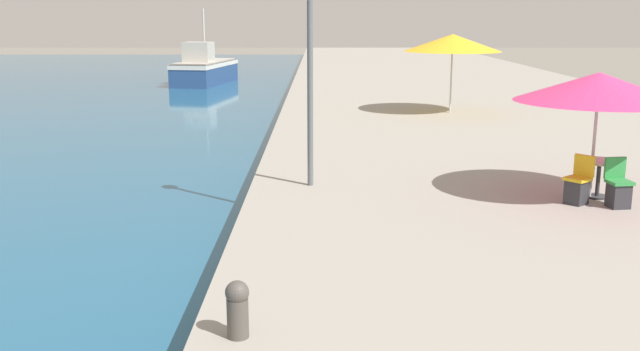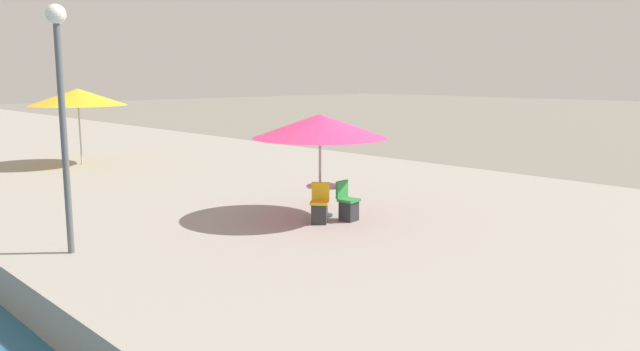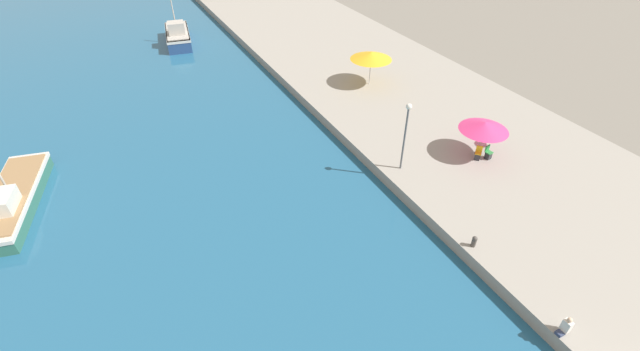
{
  "view_description": "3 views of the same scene",
  "coord_description": "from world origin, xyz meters",
  "views": [
    {
      "loc": [
        1.45,
        2.57,
        4.26
      ],
      "look_at": [
        1.5,
        14.4,
        1.59
      ],
      "focal_mm": 40.0,
      "sensor_mm": 36.0,
      "label": 1
    },
    {
      "loc": [
        -3.14,
        5.55,
        4.11
      ],
      "look_at": [
        6.68,
        15.95,
        1.79
      ],
      "focal_mm": 35.0,
      "sensor_mm": 36.0,
      "label": 2
    },
    {
      "loc": [
        -13.37,
        0.02,
        16.89
      ],
      "look_at": [
        -4.0,
        18.0,
        1.39
      ],
      "focal_mm": 24.0,
      "sensor_mm": 36.0,
      "label": 3
    }
  ],
  "objects": [
    {
      "name": "cafe_chair_right",
      "position": [
        6.94,
        15.29,
        1.12
      ],
      "size": [
        0.45,
        0.48,
        0.91
      ],
      "rotation": [
        0.0,
        0.0,
        3.28
      ],
      "color": "#2D2D33",
      "rests_on": "quay_promenade"
    },
    {
      "name": "cafe_umbrella_pink",
      "position": [
        6.68,
        15.95,
        2.95
      ],
      "size": [
        3.13,
        3.13,
        2.43
      ],
      "color": "#B7B7B7",
      "rests_on": "quay_promenade"
    },
    {
      "name": "cafe_umbrella_white",
      "position": [
        6.18,
        28.35,
        3.3
      ],
      "size": [
        3.48,
        3.48,
        2.81
      ],
      "color": "#B7B7B7",
      "rests_on": "quay_promenade"
    },
    {
      "name": "lamppost",
      "position": [
        1.25,
        17.03,
        3.89
      ],
      "size": [
        0.36,
        0.36,
        4.56
      ],
      "color": "#565B60",
      "rests_on": "quay_promenade"
    },
    {
      "name": "quay_promenade",
      "position": [
        8.0,
        37.0,
        0.4
      ],
      "size": [
        16.0,
        90.0,
        0.79
      ],
      "color": "gray",
      "rests_on": "ground_plane"
    },
    {
      "name": "cafe_chair_left",
      "position": [
        6.28,
        15.54,
        1.12
      ],
      "size": [
        0.59,
        0.58,
        0.91
      ],
      "rotation": [
        0.0,
        0.0,
        2.26
      ],
      "color": "#2D2D33",
      "rests_on": "quay_promenade"
    },
    {
      "name": "cafe_table",
      "position": [
        6.84,
        16.0,
        1.33
      ],
      "size": [
        0.8,
        0.8,
        0.74
      ],
      "color": "#333338",
      "rests_on": "quay_promenade"
    }
  ]
}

